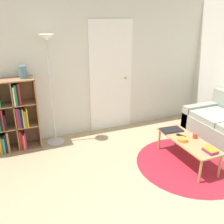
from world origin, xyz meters
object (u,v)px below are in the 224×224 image
Objects in this scene: cup at (195,136)px; floor_lamp at (49,62)px; bowl at (182,140)px; vase_on_shelf at (23,72)px; coffee_table at (188,142)px; bookshelf at (0,119)px; laptop at (171,130)px.

floor_lamp is at bearing 142.72° from cup.
vase_on_shelf reaches higher than bowl.
coffee_table is at bearing -34.48° from vase_on_shelf.
bowl is at bearing -41.30° from floor_lamp.
floor_lamp is at bearing -2.75° from bookshelf.
floor_lamp is at bearing 148.16° from laptop.
cup is (0.17, -0.37, 0.03)m from laptop.
vase_on_shelf is (0.44, 0.00, 0.74)m from bookshelf.
bookshelf is at bearing 149.23° from bowl.
floor_lamp is 0.43m from vase_on_shelf.
vase_on_shelf is at bearing 0.30° from bookshelf.
bowl is at bearing -35.94° from vase_on_shelf.
bookshelf is 8.42× the size of bowl.
floor_lamp is 23.78× the size of cup.
bowl is at bearing -177.66° from cup.
laptop is 0.41m from cup.
cup is at bearing -37.28° from floor_lamp.
floor_lamp reaches higher than laptop.
bowl reaches higher than laptop.
vase_on_shelf reaches higher than bookshelf.
cup is (2.73, -1.47, -0.15)m from bookshelf.
laptop reaches higher than coffee_table.
laptop is at bearing -23.32° from bookshelf.
laptop is at bearing 79.55° from bowl.
vase_on_shelf is at bearing 144.06° from bowl.
laptop is 4.62× the size of cup.
vase_on_shelf reaches higher than laptop.
cup is at bearing -32.81° from vase_on_shelf.
vase_on_shelf is at bearing 173.97° from floor_lamp.
coffee_table is at bearing -39.41° from floor_lamp.
coffee_table is 0.13m from bowl.
coffee_table is at bearing 2.08° from bowl.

